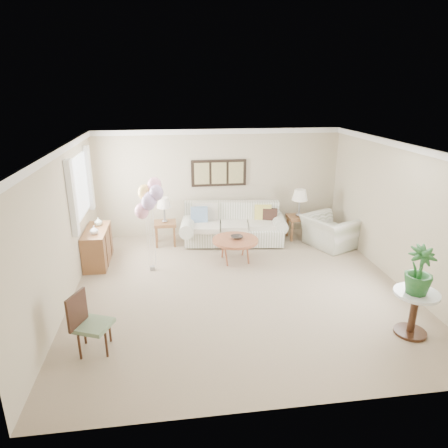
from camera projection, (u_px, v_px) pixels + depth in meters
name	position (u px, v px, depth m)	size (l,w,h in m)	color
ground_plane	(239.00, 287.00, 7.44)	(6.00, 6.00, 0.00)	tan
room_shell	(233.00, 202.00, 6.98)	(6.04, 6.04, 2.60)	#BCB297
wall_art_triptych	(219.00, 173.00, 9.71)	(1.35, 0.06, 0.65)	black
sofa	(234.00, 227.00, 9.52)	(2.62, 1.21, 0.93)	silver
end_table_left	(165.00, 226.00, 9.30)	(0.51, 0.47, 0.56)	brown
end_table_right	(298.00, 220.00, 9.70)	(0.53, 0.48, 0.57)	brown
lamp_left	(164.00, 203.00, 9.13)	(0.33, 0.33, 0.59)	gray
lamp_right	(300.00, 196.00, 9.51)	(0.37, 0.37, 0.66)	gray
coffee_table	(235.00, 241.00, 8.43)	(0.98, 0.98, 0.49)	#A5603B
decor_bowl	(237.00, 237.00, 8.43)	(0.25, 0.25, 0.06)	#2D2722
armchair	(329.00, 232.00, 9.25)	(1.10, 0.96, 0.72)	silver
side_table	(415.00, 303.00, 5.87)	(0.65, 0.65, 0.70)	silver
potted_plant	(419.00, 271.00, 5.67)	(0.40, 0.40, 0.72)	#195322
accent_chair	(88.00, 321.00, 5.50)	(0.58, 0.58, 0.91)	slate
credenza	(97.00, 246.00, 8.36)	(0.46, 1.20, 0.74)	brown
vase_white	(94.00, 230.00, 7.96)	(0.16, 0.16, 0.17)	silver
vase_sage	(98.00, 222.00, 8.47)	(0.17, 0.17, 0.18)	#AFBAA4
balloon_cluster	(149.00, 198.00, 7.62)	(0.56, 0.52, 1.90)	gray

